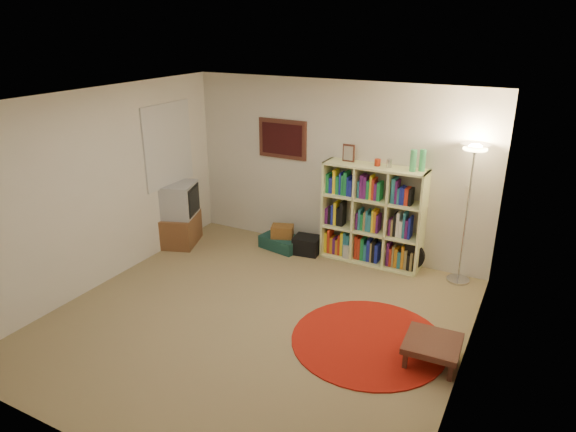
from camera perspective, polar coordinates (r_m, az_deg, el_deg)
name	(u,v)px	position (r m, az deg, el deg)	size (l,w,h in m)	color
room	(252,216)	(5.57, -4.04, 0.01)	(4.54, 4.54, 2.54)	#8E7A53
bookshelf	(371,216)	(7.25, 9.26, 0.00)	(1.42, 0.42, 1.70)	#F8FFAA
floor_lamp	(473,169)	(6.69, 19.82, 4.94)	(0.41, 0.41, 1.85)	#B9B9BE
floor_fan	(411,258)	(7.23, 13.55, -4.51)	(0.36, 0.20, 0.41)	black
tv_stand	(180,215)	(7.98, -11.87, 0.11)	(0.66, 0.78, 0.97)	brown
suitcase	(281,242)	(7.78, -0.74, -2.92)	(0.66, 0.49, 0.19)	#153A35
wicker_basket	(282,231)	(7.68, -0.63, -1.72)	(0.38, 0.32, 0.18)	brown
duffel_bag	(307,245)	(7.61, 2.11, -3.24)	(0.41, 0.36, 0.26)	black
paper_towel	(346,252)	(7.46, 6.51, -4.02)	(0.13, 0.13, 0.22)	silver
red_rug	(369,341)	(5.76, 8.94, -13.52)	(1.67, 1.67, 0.01)	#99140B
side_table	(433,344)	(5.48, 15.77, -13.56)	(0.57, 0.57, 0.25)	#441F17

